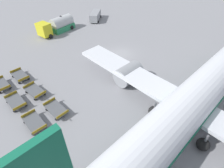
# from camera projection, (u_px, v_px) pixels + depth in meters

# --- Properties ---
(ground_plane) EXTENTS (500.00, 500.00, 0.00)m
(ground_plane) POSITION_uv_depth(u_px,v_px,m) (121.00, 53.00, 31.17)
(ground_plane) COLOR gray
(airplane) EXTENTS (33.94, 38.86, 11.73)m
(airplane) POSITION_uv_depth(u_px,v_px,m) (196.00, 98.00, 18.51)
(airplane) COLOR silver
(airplane) RESTS_ON ground_plane
(fuel_tanker_primary) EXTENTS (4.77, 8.48, 3.17)m
(fuel_tanker_primary) POSITION_uv_depth(u_px,v_px,m) (58.00, 25.00, 37.53)
(fuel_tanker_primary) COLOR yellow
(fuel_tanker_primary) RESTS_ON ground_plane
(service_van) EXTENTS (5.13, 5.16, 1.94)m
(service_van) POSITION_uv_depth(u_px,v_px,m) (95.00, 16.00, 42.94)
(service_van) COLOR gray
(service_van) RESTS_ON ground_plane
(baggage_dolly_row_near_col_a) EXTENTS (3.74, 1.91, 0.92)m
(baggage_dolly_row_near_col_a) POSITION_uv_depth(u_px,v_px,m) (1.00, 85.00, 23.85)
(baggage_dolly_row_near_col_a) COLOR #515459
(baggage_dolly_row_near_col_a) RESTS_ON ground_plane
(baggage_dolly_row_near_col_b) EXTENTS (3.74, 1.94, 0.92)m
(baggage_dolly_row_near_col_b) POSITION_uv_depth(u_px,v_px,m) (16.00, 102.00, 21.39)
(baggage_dolly_row_near_col_b) COLOR #515459
(baggage_dolly_row_near_col_b) RESTS_ON ground_plane
(baggage_dolly_row_near_col_c) EXTENTS (3.73, 1.88, 0.92)m
(baggage_dolly_row_near_col_c) POSITION_uv_depth(u_px,v_px,m) (34.00, 123.00, 19.00)
(baggage_dolly_row_near_col_c) COLOR #515459
(baggage_dolly_row_near_col_c) RESTS_ON ground_plane
(baggage_dolly_row_mid_a_col_a) EXTENTS (3.75, 1.96, 0.92)m
(baggage_dolly_row_mid_a_col_a) POSITION_uv_depth(u_px,v_px,m) (20.00, 76.00, 25.38)
(baggage_dolly_row_mid_a_col_a) COLOR #515459
(baggage_dolly_row_mid_a_col_a) RESTS_ON ground_plane
(baggage_dolly_row_mid_a_col_b) EXTENTS (3.76, 2.13, 0.92)m
(baggage_dolly_row_mid_a_col_b) POSITION_uv_depth(u_px,v_px,m) (35.00, 91.00, 22.88)
(baggage_dolly_row_mid_a_col_b) COLOR #515459
(baggage_dolly_row_mid_a_col_b) RESTS_ON ground_plane
(baggage_dolly_row_mid_a_col_c) EXTENTS (3.75, 1.97, 0.92)m
(baggage_dolly_row_mid_a_col_c) POSITION_uv_depth(u_px,v_px,m) (56.00, 109.00, 20.47)
(baggage_dolly_row_mid_a_col_c) COLOR #515459
(baggage_dolly_row_mid_a_col_c) RESTS_ON ground_plane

